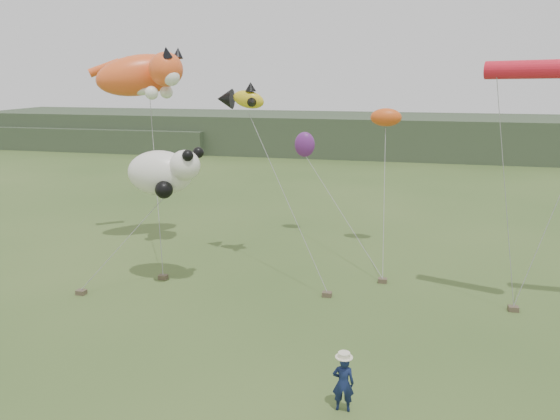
{
  "coord_description": "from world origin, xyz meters",
  "views": [
    {
      "loc": [
        2.83,
        -14.42,
        8.31
      ],
      "look_at": [
        -1.14,
        3.0,
        3.84
      ],
      "focal_mm": 35.0,
      "sensor_mm": 36.0,
      "label": 1
    }
  ],
  "objects": [
    {
      "name": "panda_kite",
      "position": [
        -6.22,
        4.98,
        4.59
      ],
      "size": [
        3.09,
        2.0,
        1.92
      ],
      "color": "white",
      "rests_on": "ground"
    },
    {
      "name": "sandbag_anchors",
      "position": [
        -1.24,
        5.1,
        0.09
      ],
      "size": [
        16.41,
        4.13,
        0.18
      ],
      "color": "brown",
      "rests_on": "ground"
    },
    {
      "name": "fish_kite",
      "position": [
        -4.11,
        8.33,
        7.28
      ],
      "size": [
        2.25,
        1.51,
        1.22
      ],
      "color": "gold",
      "rests_on": "ground"
    },
    {
      "name": "ground",
      "position": [
        0.0,
        0.0,
        0.0
      ],
      "size": [
        120.0,
        120.0,
        0.0
      ],
      "primitive_type": "plane",
      "color": "#385123",
      "rests_on": "ground"
    },
    {
      "name": "headland",
      "position": [
        -3.11,
        44.69,
        1.92
      ],
      "size": [
        90.0,
        13.0,
        4.0
      ],
      "color": "#2D3D28",
      "rests_on": "ground"
    },
    {
      "name": "festival_attendant",
      "position": [
        1.67,
        -2.14,
        0.76
      ],
      "size": [
        0.57,
        0.39,
        1.51
      ],
      "primitive_type": "imported",
      "rotation": [
        0.0,
        0.0,
        3.2
      ],
      "color": "#111C42",
      "rests_on": "ground"
    },
    {
      "name": "misc_kites",
      "position": [
        -0.05,
        12.42,
        5.57
      ],
      "size": [
        5.35,
        2.26,
        2.63
      ],
      "color": "#E15219",
      "rests_on": "ground"
    },
    {
      "name": "cat_kite",
      "position": [
        -9.08,
        9.67,
        8.27
      ],
      "size": [
        5.48,
        3.97,
        2.49
      ],
      "color": "#FF5C24",
      "rests_on": "ground"
    }
  ]
}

